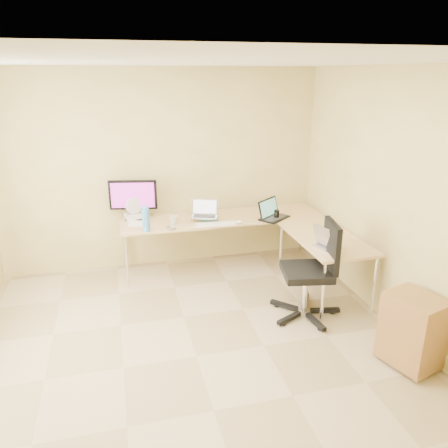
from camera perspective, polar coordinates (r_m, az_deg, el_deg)
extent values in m
plane|color=tan|center=(4.29, -3.63, -16.91)|extent=(4.50, 4.50, 0.00)
plane|color=white|center=(3.46, -4.58, 20.42)|extent=(4.50, 4.50, 0.00)
plane|color=#D3BE78|center=(5.82, -8.14, 6.91)|extent=(4.50, 0.00, 4.50)
plane|color=#D3BE78|center=(1.79, 10.58, -24.33)|extent=(4.50, 0.00, 4.50)
plane|color=#D3BE78|center=(4.52, 23.13, 1.94)|extent=(0.00, 4.50, 4.50)
cube|color=tan|center=(5.84, -0.17, -2.46)|extent=(2.65, 0.70, 0.73)
cube|color=tan|center=(5.30, 12.87, -5.31)|extent=(0.70, 1.30, 0.73)
cube|color=black|center=(5.67, -11.79, 3.13)|extent=(0.63, 0.31, 0.52)
cube|color=teal|center=(5.70, -2.01, 1.13)|extent=(0.25, 0.32, 0.05)
cube|color=#B6B4C1|center=(5.53, -2.62, 1.98)|extent=(0.40, 0.35, 0.22)
cube|color=black|center=(5.64, 6.63, 1.92)|extent=(0.50, 0.48, 0.25)
cube|color=white|center=(5.40, -1.07, -0.04)|extent=(0.50, 0.17, 0.02)
ellipsoid|color=white|center=(5.47, 2.01, 0.27)|extent=(0.10, 0.07, 0.03)
imported|color=beige|center=(5.49, -6.59, 0.60)|extent=(0.13, 0.13, 0.10)
cylinder|color=silver|center=(5.31, -6.94, -0.50)|extent=(0.12, 0.12, 0.03)
cylinder|color=#4287D4|center=(5.23, -10.20, 0.66)|extent=(0.09, 0.09, 0.31)
cube|color=white|center=(5.60, -11.30, 0.21)|extent=(0.25, 0.32, 0.01)
cube|color=beige|center=(5.74, -11.64, 1.05)|extent=(0.26, 0.21, 0.08)
cylinder|color=silver|center=(5.70, -11.70, 1.92)|extent=(0.28, 0.28, 0.27)
cylinder|color=black|center=(5.67, 6.90, 1.27)|extent=(0.09, 0.09, 0.11)
cube|color=silver|center=(4.84, 13.66, -1.78)|extent=(0.37, 0.33, 0.21)
cube|color=black|center=(4.75, 10.73, -6.37)|extent=(0.76, 0.76, 1.08)
cube|color=brown|center=(4.32, 23.46, -12.60)|extent=(0.50, 0.56, 0.65)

